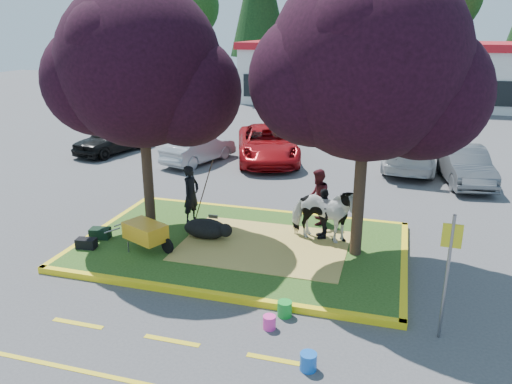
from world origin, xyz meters
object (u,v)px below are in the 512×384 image
(handler, at_px, (191,194))
(wheelbarrow, at_px, (146,232))
(calf, at_px, (206,229))
(bucket_pink, at_px, (269,322))
(bucket_blue, at_px, (308,362))
(car_silver, at_px, (199,149))
(car_black, at_px, (113,138))
(bucket_green, at_px, (285,309))
(cow, at_px, (323,214))
(sign_post, at_px, (448,264))

(handler, height_order, wheelbarrow, handler)
(calf, bearing_deg, bucket_pink, -67.43)
(handler, relative_size, wheelbarrow, 0.87)
(bucket_blue, bearing_deg, bucket_pink, 133.60)
(wheelbarrow, relative_size, bucket_pink, 7.07)
(calf, relative_size, bucket_pink, 4.47)
(wheelbarrow, height_order, car_silver, car_silver)
(wheelbarrow, height_order, car_black, car_black)
(bucket_blue, xyz_separation_m, car_silver, (-6.92, 12.02, 0.44))
(bucket_blue, bearing_deg, bucket_green, 116.77)
(cow, relative_size, sign_post, 0.74)
(sign_post, relative_size, car_black, 0.62)
(wheelbarrow, bearing_deg, calf, 69.31)
(cow, distance_m, car_silver, 9.47)
(bucket_pink, xyz_separation_m, bucket_blue, (0.93, -0.98, 0.02))
(sign_post, relative_size, bucket_green, 7.75)
(handler, xyz_separation_m, bucket_pink, (3.45, -4.35, -0.84))
(car_black, bearing_deg, handler, -33.09)
(sign_post, relative_size, car_silver, 0.67)
(car_silver, bearing_deg, wheelbarrow, 121.67)
(handler, relative_size, bucket_blue, 5.32)
(handler, height_order, bucket_blue, handler)
(bucket_pink, relative_size, bucket_blue, 0.86)
(bucket_green, height_order, car_silver, car_silver)
(wheelbarrow, distance_m, car_silver, 9.08)
(sign_post, bearing_deg, car_silver, 132.99)
(bucket_green, xyz_separation_m, bucket_pink, (-0.18, -0.51, -0.02))
(bucket_pink, height_order, car_silver, car_silver)
(car_silver, bearing_deg, cow, 149.61)
(sign_post, xyz_separation_m, car_black, (-13.52, 10.97, -0.83))
(calf, distance_m, wheelbarrow, 1.63)
(bucket_pink, xyz_separation_m, car_black, (-10.42, 11.58, 0.54))
(cow, xyz_separation_m, bucket_green, (-0.18, -3.49, -0.75))
(wheelbarrow, relative_size, car_black, 0.48)
(wheelbarrow, bearing_deg, bucket_green, 0.26)
(bucket_green, bearing_deg, calf, 134.53)
(handler, distance_m, car_silver, 7.16)
(handler, bearing_deg, wheelbarrow, -176.32)
(sign_post, bearing_deg, wheelbarrow, 168.65)
(cow, relative_size, bucket_pink, 6.74)
(sign_post, bearing_deg, calf, 156.17)
(calf, distance_m, handler, 1.39)
(cow, xyz_separation_m, bucket_pink, (-0.36, -4.00, -0.78))
(sign_post, bearing_deg, cow, 130.88)
(bucket_pink, bearing_deg, handler, 128.37)
(bucket_green, relative_size, car_black, 0.08)
(handler, bearing_deg, bucket_pink, -129.33)
(bucket_green, xyz_separation_m, bucket_blue, (0.75, -1.49, -0.00))
(bucket_blue, height_order, car_black, car_black)
(cow, distance_m, handler, 3.82)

